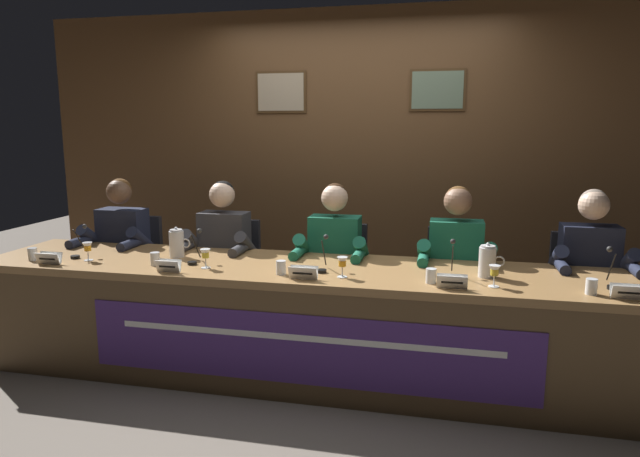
{
  "coord_description": "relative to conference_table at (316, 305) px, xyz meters",
  "views": [
    {
      "loc": [
        0.77,
        -3.42,
        1.62
      ],
      "look_at": [
        0.0,
        0.0,
        0.98
      ],
      "focal_mm": 31.69,
      "sensor_mm": 36.0,
      "label": 1
    }
  ],
  "objects": [
    {
      "name": "ground_plane",
      "position": [
        0.0,
        0.12,
        -0.52
      ],
      "size": [
        12.0,
        12.0,
        0.0
      ],
      "primitive_type": "plane",
      "color": "#70665B"
    },
    {
      "name": "wall_back_panelled",
      "position": [
        0.0,
        1.6,
        0.78
      ],
      "size": [
        5.75,
        0.14,
        2.6
      ],
      "color": "brown",
      "rests_on": "ground_plane"
    },
    {
      "name": "conference_table",
      "position": [
        0.0,
        0.0,
        0.0
      ],
      "size": [
        4.55,
        0.85,
        0.73
      ],
      "color": "olive",
      "rests_on": "ground_plane"
    },
    {
      "name": "chair_far_left",
      "position": [
        -1.7,
        0.73,
        -0.09
      ],
      "size": [
        0.44,
        0.45,
        0.9
      ],
      "color": "black",
      "rests_on": "ground_plane"
    },
    {
      "name": "panelist_far_left",
      "position": [
        -1.7,
        0.53,
        0.19
      ],
      "size": [
        0.51,
        0.48,
        1.22
      ],
      "color": "black",
      "rests_on": "ground_plane"
    },
    {
      "name": "nameplate_far_left",
      "position": [
        -1.74,
        -0.2,
        0.25
      ],
      "size": [
        0.17,
        0.06,
        0.08
      ],
      "color": "white",
      "rests_on": "conference_table"
    },
    {
      "name": "juice_glass_far_left",
      "position": [
        -1.55,
        -0.05,
        0.3
      ],
      "size": [
        0.06,
        0.06,
        0.12
      ],
      "color": "white",
      "rests_on": "conference_table"
    },
    {
      "name": "water_cup_far_left",
      "position": [
        -1.92,
        -0.12,
        0.25
      ],
      "size": [
        0.06,
        0.06,
        0.08
      ],
      "color": "silver",
      "rests_on": "conference_table"
    },
    {
      "name": "microphone_far_left",
      "position": [
        -1.68,
        0.03,
        0.29
      ],
      "size": [
        0.06,
        0.17,
        0.22
      ],
      "color": "black",
      "rests_on": "conference_table"
    },
    {
      "name": "chair_left",
      "position": [
        -0.85,
        0.73,
        -0.09
      ],
      "size": [
        0.44,
        0.45,
        0.9
      ],
      "color": "black",
      "rests_on": "ground_plane"
    },
    {
      "name": "panelist_left",
      "position": [
        -0.85,
        0.53,
        0.19
      ],
      "size": [
        0.51,
        0.48,
        1.22
      ],
      "color": "black",
      "rests_on": "ground_plane"
    },
    {
      "name": "nameplate_left",
      "position": [
        -0.88,
        -0.21,
        0.25
      ],
      "size": [
        0.15,
        0.06,
        0.08
      ],
      "color": "white",
      "rests_on": "conference_table"
    },
    {
      "name": "juice_glass_left",
      "position": [
        -0.7,
        -0.06,
        0.3
      ],
      "size": [
        0.06,
        0.06,
        0.12
      ],
      "color": "white",
      "rests_on": "conference_table"
    },
    {
      "name": "water_cup_left",
      "position": [
        -1.05,
        -0.07,
        0.25
      ],
      "size": [
        0.06,
        0.06,
        0.08
      ],
      "color": "silver",
      "rests_on": "conference_table"
    },
    {
      "name": "microphone_left",
      "position": [
        -0.82,
        0.04,
        0.29
      ],
      "size": [
        0.06,
        0.17,
        0.22
      ],
      "color": "black",
      "rests_on": "conference_table"
    },
    {
      "name": "chair_center",
      "position": [
        0.0,
        0.73,
        -0.09
      ],
      "size": [
        0.44,
        0.45,
        0.9
      ],
      "color": "black",
      "rests_on": "ground_plane"
    },
    {
      "name": "panelist_center",
      "position": [
        0.0,
        0.53,
        0.19
      ],
      "size": [
        0.51,
        0.48,
        1.22
      ],
      "color": "black",
      "rests_on": "ground_plane"
    },
    {
      "name": "nameplate_center",
      "position": [
        -0.03,
        -0.19,
        0.25
      ],
      "size": [
        0.17,
        0.06,
        0.08
      ],
      "color": "white",
      "rests_on": "conference_table"
    },
    {
      "name": "juice_glass_center",
      "position": [
        0.18,
        -0.09,
        0.3
      ],
      "size": [
        0.06,
        0.06,
        0.12
      ],
      "color": "white",
      "rests_on": "conference_table"
    },
    {
      "name": "water_cup_center",
      "position": [
        -0.19,
        -0.11,
        0.25
      ],
      "size": [
        0.06,
        0.06,
        0.08
      ],
      "color": "silver",
      "rests_on": "conference_table"
    },
    {
      "name": "microphone_center",
      "position": [
        0.04,
        0.03,
        0.29
      ],
      "size": [
        0.06,
        0.17,
        0.22
      ],
      "color": "black",
      "rests_on": "conference_table"
    },
    {
      "name": "chair_right",
      "position": [
        0.85,
        0.73,
        -0.09
      ],
      "size": [
        0.44,
        0.45,
        0.9
      ],
      "color": "black",
      "rests_on": "ground_plane"
    },
    {
      "name": "panelist_right",
      "position": [
        0.85,
        0.53,
        0.19
      ],
      "size": [
        0.51,
        0.48,
        1.22
      ],
      "color": "black",
      "rests_on": "ground_plane"
    },
    {
      "name": "nameplate_right",
      "position": [
        0.82,
        -0.2,
        0.25
      ],
      "size": [
        0.17,
        0.06,
        0.08
      ],
      "color": "white",
      "rests_on": "conference_table"
    },
    {
      "name": "juice_glass_right",
      "position": [
        1.05,
        -0.11,
        0.3
      ],
      "size": [
        0.06,
        0.06,
        0.12
      ],
      "color": "white",
      "rests_on": "conference_table"
    },
    {
      "name": "water_cup_right",
      "position": [
        0.7,
        -0.1,
        0.25
      ],
      "size": [
        0.06,
        0.06,
        0.08
      ],
      "color": "silver",
      "rests_on": "conference_table"
    },
    {
      "name": "microphone_right",
      "position": [
        0.82,
        0.05,
        0.29
      ],
      "size": [
        0.06,
        0.17,
        0.22
      ],
      "color": "black",
      "rests_on": "conference_table"
    },
    {
      "name": "chair_far_right",
      "position": [
        1.7,
        0.73,
        -0.09
      ],
      "size": [
        0.44,
        0.45,
        0.9
      ],
      "color": "black",
      "rests_on": "ground_plane"
    },
    {
      "name": "panelist_far_right",
      "position": [
        1.7,
        0.53,
        0.19
      ],
      "size": [
        0.51,
        0.48,
        1.22
      ],
      "color": "black",
      "rests_on": "ground_plane"
    },
    {
      "name": "nameplate_far_right",
      "position": [
        1.72,
        -0.2,
        0.25
      ],
      "size": [
        0.19,
        0.06,
        0.08
      ],
      "color": "white",
      "rests_on": "conference_table"
    },
    {
      "name": "water_cup_far_right",
      "position": [
        1.55,
        -0.14,
        0.25
      ],
      "size": [
        0.06,
        0.06,
        0.08
      ],
      "color": "silver",
      "rests_on": "conference_table"
    },
    {
      "name": "microphone_far_right",
      "position": [
        1.69,
        0.03,
        0.29
      ],
      "size": [
        0.06,
        0.17,
        0.22
      ],
      "color": "black",
      "rests_on": "conference_table"
    },
    {
      "name": "water_pitcher_left_side",
      "position": [
        -1.02,
        0.18,
        0.31
      ],
      "size": [
        0.15,
        0.1,
        0.21
      ],
      "color": "silver",
      "rests_on": "conference_table"
    },
    {
      "name": "water_pitcher_right_side",
      "position": [
        1.02,
        0.1,
        0.31
      ],
      "size": [
        0.15,
        0.1,
        0.21
      ],
      "color": "silver",
      "rests_on": "conference_table"
    }
  ]
}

